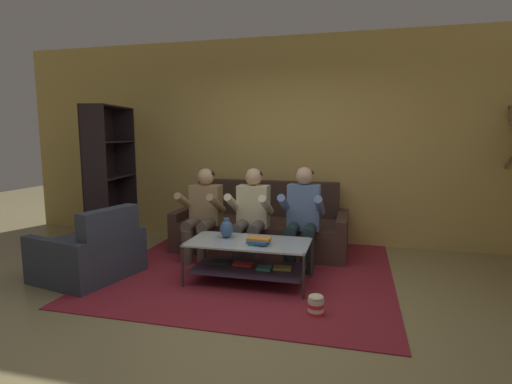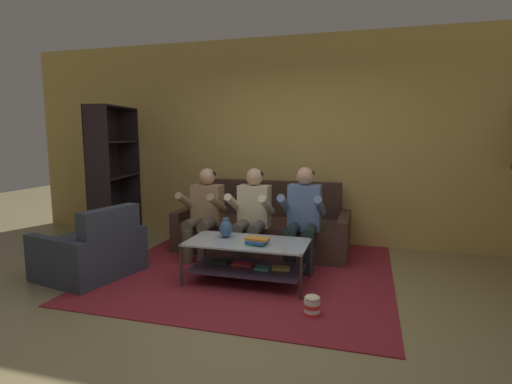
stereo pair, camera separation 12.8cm
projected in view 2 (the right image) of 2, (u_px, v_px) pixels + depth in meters
ground at (235, 308)px, 3.58m from camera, size 16.80×16.80×0.00m
back_partition at (290, 141)px, 5.72m from camera, size 8.40×0.12×2.90m
couch at (264, 228)px, 5.39m from camera, size 2.26×0.92×0.90m
person_seated_left at (204, 210)px, 4.98m from camera, size 0.50×0.58×1.13m
person_seated_middle at (252, 212)px, 4.81m from camera, size 0.50×0.58×1.14m
person_seated_right at (303, 214)px, 4.65m from camera, size 0.50×0.58×1.17m
coffee_table at (247, 255)px, 4.16m from camera, size 1.26×0.63×0.45m
area_rug at (254, 267)px, 4.69m from camera, size 3.12×3.19×0.01m
vase at (226, 228)px, 4.28m from camera, size 0.14×0.14×0.21m
book_stack at (257, 241)px, 4.02m from camera, size 0.24×0.20×0.07m
bookshelf at (111, 194)px, 5.59m from camera, size 0.47×0.98×1.93m
armchair at (92, 253)px, 4.38m from camera, size 1.03×1.09×0.78m
popcorn_tub at (312, 305)px, 3.42m from camera, size 0.14×0.14×0.19m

